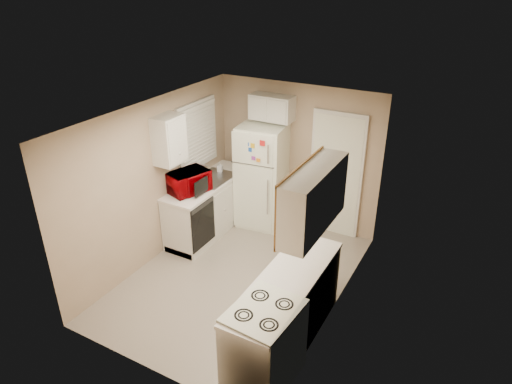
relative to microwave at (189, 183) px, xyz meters
The scene contains 19 objects.
floor 1.62m from the microwave, 21.91° to the right, with size 3.80×3.80×0.00m, color #B3A695.
ceiling 1.83m from the microwave, 21.91° to the right, with size 3.80×3.80×0.00m, color white.
wall_left 0.55m from the microwave, 118.39° to the right, with size 3.80×3.80×0.00m, color tan.
wall_right 2.60m from the microwave, 10.28° to the right, with size 3.80×3.80×0.00m, color tan.
wall_back 1.85m from the microwave, 51.34° to the left, with size 2.80×2.80×0.00m, color tan.
wall_front 2.63m from the microwave, 64.04° to the right, with size 2.80×2.80×0.00m, color tan.
left_counter 0.74m from the microwave, 83.48° to the left, with size 0.60×1.80×0.90m, color silver.
dishwasher 0.67m from the microwave, 25.55° to the right, with size 0.03×0.58×0.72m, color black.
sink 0.62m from the microwave, 85.14° to the left, with size 0.54×0.74×0.16m, color gray.
microwave is the anchor object (origin of this frame).
soap_bottle 0.86m from the microwave, 89.27° to the left, with size 0.08×0.08×0.18m, color white.
window_blinds 0.83m from the microwave, 109.67° to the left, with size 0.10×0.98×1.08m, color silver.
upper_cabinet_left 0.79m from the microwave, 112.41° to the right, with size 0.30×0.45×0.70m, color silver.
refrigerator 1.32m from the microwave, 57.90° to the left, with size 0.72×0.70×1.76m, color white.
cabinet_over_fridge 1.77m from the microwave, 59.78° to the left, with size 0.70×0.30×0.40m, color silver.
interior_door 2.32m from the microwave, 37.07° to the left, with size 0.86×0.06×2.08m, color white.
right_counter 2.65m from the microwave, 29.30° to the right, with size 0.60×2.00×0.90m, color silver.
stove 2.99m from the microwave, 38.98° to the right, with size 0.62×0.77×0.93m, color white.
upper_cabinet_right 2.69m from the microwave, 21.85° to the right, with size 0.30×1.20×0.70m, color silver.
Camera 1 is at (2.77, -4.54, 4.00)m, focal length 32.00 mm.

